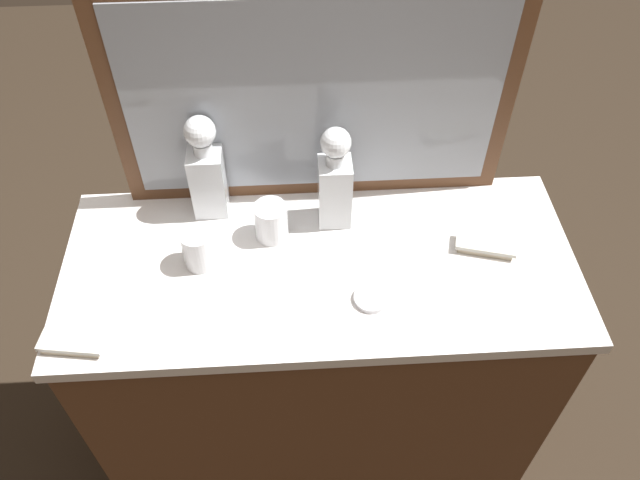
{
  "coord_description": "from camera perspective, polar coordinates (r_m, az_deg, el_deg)",
  "views": [
    {
      "loc": [
        -0.06,
        -0.95,
        2.01
      ],
      "look_at": [
        0.0,
        0.0,
        0.95
      ],
      "focal_mm": 35.39,
      "sensor_mm": 36.0,
      "label": 1
    }
  ],
  "objects": [
    {
      "name": "crystal_decanter_right",
      "position": [
        1.51,
        1.34,
        4.94
      ],
      "size": [
        0.08,
        0.08,
        0.28
      ],
      "color": "white",
      "rests_on": "dresser"
    },
    {
      "name": "porcelain_dish",
      "position": [
        1.42,
        4.67,
        -5.27
      ],
      "size": [
        0.08,
        0.08,
        0.01
      ],
      "color": "silver",
      "rests_on": "dresser"
    },
    {
      "name": "dresser_mirror",
      "position": [
        1.48,
        -0.59,
        12.69
      ],
      "size": [
        0.94,
        0.03,
        0.58
      ],
      "color": "brown",
      "rests_on": "dresser"
    },
    {
      "name": "silver_brush_center",
      "position": [
        1.56,
        14.74,
        -0.47
      ],
      "size": [
        0.15,
        0.09,
        0.02
      ],
      "color": "#B7A88C",
      "rests_on": "dresser"
    },
    {
      "name": "crystal_decanter_far_right",
      "position": [
        1.56,
        -10.15,
        5.82
      ],
      "size": [
        0.08,
        0.08,
        0.28
      ],
      "color": "white",
      "rests_on": "dresser"
    },
    {
      "name": "silver_brush_left",
      "position": [
        1.44,
        -21.48,
        -8.73
      ],
      "size": [
        0.14,
        0.07,
        0.02
      ],
      "color": "#B7A88C",
      "rests_on": "dresser"
    },
    {
      "name": "crystal_tumbler_rear",
      "position": [
        1.52,
        -4.43,
        1.57
      ],
      "size": [
        0.08,
        0.08,
        0.1
      ],
      "color": "white",
      "rests_on": "dresser"
    },
    {
      "name": "dresser",
      "position": [
        1.84,
        0.0,
        -10.78
      ],
      "size": [
        1.22,
        0.53,
        0.87
      ],
      "color": "brown",
      "rests_on": "ground_plane"
    },
    {
      "name": "crystal_tumbler_left",
      "position": [
        1.48,
        -10.9,
        -0.89
      ],
      "size": [
        0.08,
        0.08,
        0.1
      ],
      "color": "white",
      "rests_on": "dresser"
    },
    {
      "name": "ground_plane",
      "position": [
        2.23,
        0.0,
        -16.61
      ],
      "size": [
        6.0,
        6.0,
        0.0
      ],
      "primitive_type": "plane",
      "color": "#2D2319"
    }
  ]
}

